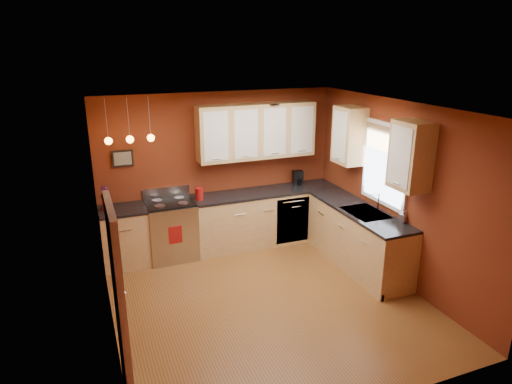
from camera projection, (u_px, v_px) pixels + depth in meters
name	position (u px, v px, depth m)	size (l,w,h in m)	color
floor	(268.00, 300.00, 6.21)	(4.20, 4.20, 0.00)	brown
ceiling	(269.00, 108.00, 5.39)	(4.00, 4.20, 0.02)	white
wall_back	(220.00, 170.00, 7.66)	(4.00, 0.02, 2.60)	maroon
wall_front	(363.00, 290.00, 3.95)	(4.00, 0.02, 2.60)	maroon
wall_left	(104.00, 234.00, 5.10)	(0.02, 4.20, 2.60)	maroon
wall_right	(397.00, 193.00, 6.50)	(0.02, 4.20, 2.60)	maroon
base_cabinets_back_left	(125.00, 238.00, 7.08)	(0.70, 0.60, 0.90)	tan
base_cabinets_back_right	(266.00, 217.00, 7.91)	(2.54, 0.60, 0.90)	tan
base_cabinets_right	(357.00, 239.00, 7.06)	(0.60, 2.10, 0.90)	tan
counter_back_left	(122.00, 210.00, 6.93)	(0.70, 0.62, 0.04)	black
counter_back_right	(266.00, 192.00, 7.76)	(2.54, 0.62, 0.04)	black
counter_right	(360.00, 210.00, 6.91)	(0.62, 2.10, 0.04)	black
gas_range	(172.00, 229.00, 7.33)	(0.76, 0.64, 1.11)	#AFAFB4
dishwasher_front	(293.00, 220.00, 7.78)	(0.60, 0.02, 0.80)	#AFAFB4
sink	(365.00, 214.00, 6.78)	(0.50, 0.70, 0.33)	gray
window	(385.00, 162.00, 6.63)	(0.06, 1.02, 1.22)	white
door_left_wall	(120.00, 310.00, 4.14)	(0.12, 0.82, 2.05)	white
upper_cabinets_back	(257.00, 131.00, 7.51)	(2.00, 0.35, 0.90)	tan
upper_cabinets_right	(377.00, 145.00, 6.52)	(0.35, 1.95, 0.90)	tan
wall_picture	(123.00, 158.00, 6.99)	(0.32, 0.03, 0.26)	black
pendant_lights	(130.00, 139.00, 6.62)	(0.71, 0.11, 0.66)	gray
red_canister	(199.00, 194.00, 7.28)	(0.13, 0.13, 0.20)	maroon
red_vase	(106.00, 205.00, 6.83)	(0.11, 0.11, 0.17)	maroon
flowers	(105.00, 193.00, 6.77)	(0.13, 0.13, 0.23)	maroon
coffee_maker	(298.00, 178.00, 8.08)	(0.19, 0.19, 0.25)	black
soap_pump	(403.00, 216.00, 6.36)	(0.09, 0.09, 0.19)	silver
dish_towel	(175.00, 235.00, 7.02)	(0.21, 0.01, 0.28)	maroon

